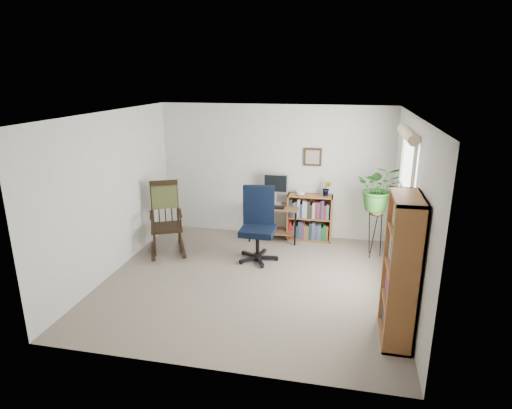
% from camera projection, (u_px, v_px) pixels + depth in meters
% --- Properties ---
extents(floor, '(4.20, 4.00, 0.00)m').
position_uv_depth(floor, '(250.00, 281.00, 6.26)').
color(floor, gray).
rests_on(floor, ground).
extents(ceiling, '(4.20, 4.00, 0.00)m').
position_uv_depth(ceiling, '(250.00, 114.00, 5.55)').
color(ceiling, silver).
rests_on(ceiling, ground).
extents(wall_back, '(4.20, 0.00, 2.40)m').
position_uv_depth(wall_back, '(274.00, 171.00, 7.78)').
color(wall_back, silver).
rests_on(wall_back, ground).
extents(wall_front, '(4.20, 0.00, 2.40)m').
position_uv_depth(wall_front, '(204.00, 262.00, 4.03)').
color(wall_front, silver).
rests_on(wall_front, ground).
extents(wall_left, '(0.00, 4.00, 2.40)m').
position_uv_depth(wall_left, '(112.00, 194.00, 6.32)').
color(wall_left, silver).
rests_on(wall_left, ground).
extents(wall_right, '(0.00, 4.00, 2.40)m').
position_uv_depth(wall_right, '(409.00, 212.00, 5.49)').
color(wall_right, silver).
rests_on(wall_right, ground).
extents(window, '(0.12, 1.20, 1.50)m').
position_uv_depth(window, '(405.00, 191.00, 5.72)').
color(window, white).
rests_on(window, wall_right).
extents(desk, '(0.89, 0.49, 0.64)m').
position_uv_depth(desk, '(274.00, 223.00, 7.74)').
color(desk, brown).
rests_on(desk, floor).
extents(monitor, '(0.46, 0.16, 0.56)m').
position_uv_depth(monitor, '(276.00, 189.00, 7.70)').
color(monitor, silver).
rests_on(monitor, desk).
extents(keyboard, '(0.40, 0.15, 0.02)m').
position_uv_depth(keyboard, '(273.00, 207.00, 7.53)').
color(keyboard, black).
rests_on(keyboard, desk).
extents(office_chair, '(0.74, 0.74, 1.21)m').
position_uv_depth(office_chair, '(258.00, 225.00, 6.78)').
color(office_chair, black).
rests_on(office_chair, floor).
extents(rocking_chair, '(1.02, 1.22, 1.22)m').
position_uv_depth(rocking_chair, '(166.00, 218.00, 7.10)').
color(rocking_chair, black).
rests_on(rocking_chair, floor).
extents(low_bookshelf, '(0.80, 0.27, 0.84)m').
position_uv_depth(low_bookshelf, '(309.00, 218.00, 7.70)').
color(low_bookshelf, '#975D31').
rests_on(low_bookshelf, floor).
extents(tall_bookshelf, '(0.32, 0.74, 1.69)m').
position_uv_depth(tall_bookshelf, '(401.00, 270.00, 4.67)').
color(tall_bookshelf, '#975D31').
rests_on(tall_bookshelf, floor).
extents(plant_stand, '(0.28, 0.28, 0.86)m').
position_uv_depth(plant_stand, '(375.00, 232.00, 6.99)').
color(plant_stand, black).
rests_on(plant_stand, floor).
extents(spider_plant, '(1.69, 1.88, 1.46)m').
position_uv_depth(spider_plant, '(380.00, 166.00, 6.67)').
color(spider_plant, '#2A6A25').
rests_on(spider_plant, plant_stand).
extents(potted_plant_small, '(0.13, 0.24, 0.11)m').
position_uv_depth(potted_plant_small, '(326.00, 193.00, 7.52)').
color(potted_plant_small, '#2A6A25').
rests_on(potted_plant_small, low_bookshelf).
extents(framed_picture, '(0.32, 0.04, 0.32)m').
position_uv_depth(framed_picture, '(312.00, 157.00, 7.53)').
color(framed_picture, black).
rests_on(framed_picture, wall_back).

